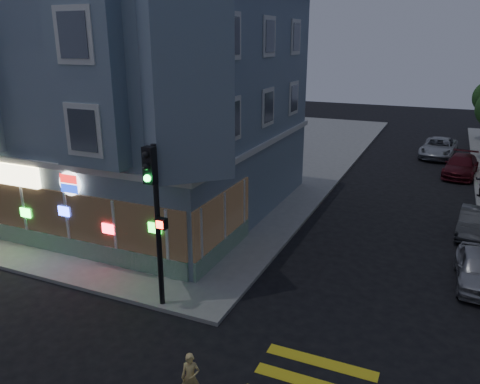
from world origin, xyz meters
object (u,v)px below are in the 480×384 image
Objects in this scene: parked_car_d at (439,148)px; parked_car_c at (461,166)px; running_child at (191,377)px; parked_car_b at (474,222)px; traffic_signal at (155,201)px; parked_car_a at (478,269)px.

parked_car_c is at bearing -67.79° from parked_car_d.
running_child is at bearing -97.10° from parked_car_c.
parked_car_d is (-1.57, 5.20, 0.05)m from parked_car_c.
parked_car_b is at bearing -80.35° from parked_car_c.
parked_car_c is (-0.53, 10.90, 0.08)m from parked_car_b.
parked_car_b is 15.57m from traffic_signal.
traffic_signal reaches higher than parked_car_b.
parked_car_d reaches higher than running_child.
parked_car_d reaches higher than parked_car_b.
parked_car_d reaches higher than parked_car_c.
parked_car_c is at bearing 54.62° from running_child.
traffic_signal is (-3.04, 3.24, 3.27)m from running_child.
parked_car_a is at bearing -84.07° from parked_car_b.
running_child is at bearing -109.17° from parked_car_b.
running_child is at bearing -46.67° from traffic_signal.
parked_car_b is 10.91m from parked_car_c.
running_child is at bearing -93.47° from parked_car_d.
traffic_signal is (-9.42, -22.40, 3.24)m from parked_car_c.
parked_car_d is 0.95× the size of traffic_signal.
parked_car_c is at bearing 98.71° from parked_car_b.
parked_car_a is at bearing 32.53° from traffic_signal.
parked_car_c reaches higher than parked_car_a.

